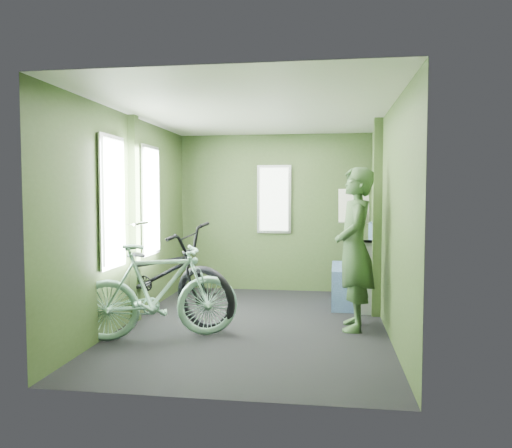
{
  "coord_description": "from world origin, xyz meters",
  "views": [
    {
      "loc": [
        0.78,
        -5.32,
        1.44
      ],
      "look_at": [
        0.0,
        0.1,
        1.1
      ],
      "focal_mm": 35.0,
      "sensor_mm": 36.0,
      "label": 1
    }
  ],
  "objects": [
    {
      "name": "waste_box",
      "position": [
        1.26,
        0.8,
        0.43
      ],
      "size": [
        0.25,
        0.35,
        0.86
      ],
      "primitive_type": "cube",
      "color": "slate",
      "rests_on": "ground"
    },
    {
      "name": "bicycle_black",
      "position": [
        -1.12,
        -0.09,
        0.0
      ],
      "size": [
        2.26,
        1.57,
        1.2
      ],
      "primitive_type": "imported",
      "rotation": [
        0.0,
        -0.18,
        1.22
      ],
      "color": "black",
      "rests_on": "ground"
    },
    {
      "name": "bench_seat",
      "position": [
        1.15,
        1.18,
        0.31
      ],
      "size": [
        0.57,
        1.01,
        1.05
      ],
      "rotation": [
        0.0,
        0.0,
        -0.02
      ],
      "color": "navy",
      "rests_on": "ground"
    },
    {
      "name": "bicycle_mint",
      "position": [
        -0.86,
        -0.66,
        0.0
      ],
      "size": [
        1.65,
        1.03,
        0.97
      ],
      "primitive_type": "imported",
      "rotation": [
        0.0,
        -0.05,
        1.94
      ],
      "color": "#84B9A3",
      "rests_on": "ground"
    },
    {
      "name": "passenger",
      "position": [
        1.07,
        -0.01,
        0.86
      ],
      "size": [
        0.41,
        0.72,
        1.71
      ],
      "rotation": [
        0.0,
        0.0,
        -1.57
      ],
      "color": "#314C29",
      "rests_on": "ground"
    },
    {
      "name": "room",
      "position": [
        -0.04,
        0.04,
        1.44
      ],
      "size": [
        4.0,
        4.02,
        2.31
      ],
      "color": "black",
      "rests_on": "ground"
    }
  ]
}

